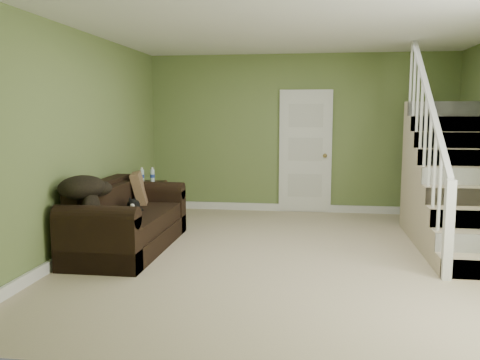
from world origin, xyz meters
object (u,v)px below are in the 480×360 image
(banana, at_px, (134,219))
(side_table, at_px, (149,201))
(cat, at_px, (133,206))
(sofa, at_px, (125,224))

(banana, bearing_deg, side_table, 64.48)
(cat, relative_size, banana, 1.99)
(cat, bearing_deg, banana, -85.57)
(sofa, bearing_deg, cat, 38.51)
(banana, bearing_deg, sofa, 81.08)
(side_table, relative_size, cat, 1.93)
(cat, xyz_separation_m, banana, (0.21, -0.54, -0.05))
(side_table, bearing_deg, banana, -76.23)
(cat, bearing_deg, side_table, 84.84)
(sofa, bearing_deg, side_table, 98.03)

